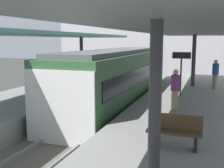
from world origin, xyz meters
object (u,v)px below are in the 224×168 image
commuter_train (118,78)px  passenger_near_bench (175,89)px  passenger_mid_platform (215,74)px  platform_sign (181,64)px  platform_bench (174,130)px

commuter_train → passenger_near_bench: commuter_train is taller
passenger_near_bench → passenger_mid_platform: passenger_mid_platform is taller
commuter_train → passenger_mid_platform: size_ratio=7.45×
commuter_train → platform_sign: size_ratio=5.71×
platform_bench → platform_sign: size_ratio=0.63×
passenger_near_bench → passenger_mid_platform: 5.94m
commuter_train → platform_bench: (3.95, -7.20, -0.26)m
passenger_near_bench → platform_sign: bearing=91.5°
platform_bench → platform_sign: 7.11m
commuter_train → platform_bench: bearing=-61.3°
passenger_near_bench → passenger_mid_platform: size_ratio=0.97×
commuter_train → platform_sign: 3.53m
commuter_train → platform_sign: commuter_train is taller
passenger_mid_platform → passenger_near_bench: bearing=-105.6°
platform_sign → passenger_near_bench: size_ratio=1.35×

